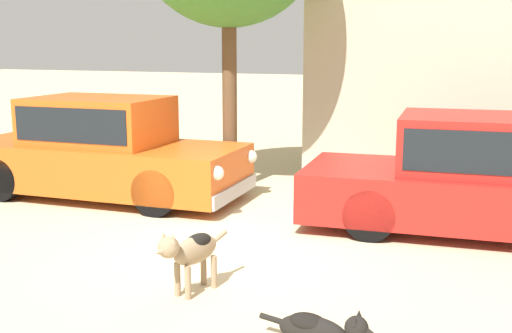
% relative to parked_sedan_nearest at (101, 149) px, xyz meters
% --- Properties ---
extents(ground_plane, '(80.00, 80.00, 0.00)m').
position_rel_parked_sedan_nearest_xyz_m(ground_plane, '(2.83, -1.38, -0.75)').
color(ground_plane, '#CCB78E').
extents(parked_sedan_nearest, '(4.56, 1.82, 1.55)m').
position_rel_parked_sedan_nearest_xyz_m(parked_sedan_nearest, '(0.00, 0.00, 0.00)').
color(parked_sedan_nearest, '#D15619').
rests_on(parked_sedan_nearest, ground_plane).
extents(parked_sedan_second, '(4.85, 2.08, 1.48)m').
position_rel_parked_sedan_nearest_xyz_m(parked_sedan_second, '(5.62, 0.12, -0.03)').
color(parked_sedan_second, '#AD1E19').
rests_on(parked_sedan_second, ground_plane).
extents(stray_dog_spotted, '(0.37, 0.95, 0.67)m').
position_rel_parked_sedan_nearest_xyz_m(stray_dog_spotted, '(3.07, -3.03, -0.32)').
color(stray_dog_spotted, '#997F60').
rests_on(stray_dog_spotted, ground_plane).
extents(stray_dog_tan, '(0.97, 0.28, 0.36)m').
position_rel_parked_sedan_nearest_xyz_m(stray_dog_tan, '(4.50, -3.65, -0.60)').
color(stray_dog_tan, black).
rests_on(stray_dog_tan, ground_plane).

